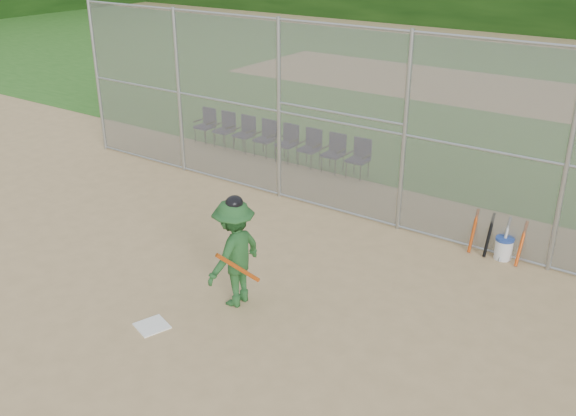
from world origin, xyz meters
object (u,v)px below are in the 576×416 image
Objects in this scene: home_plate at (152,326)px; batter_at_plate at (234,252)px; water_cooler at (504,248)px; chair_0 at (205,126)px.

home_plate is 0.24× the size of batter_at_plate.
home_plate is 6.52m from water_cooler.
home_plate is at bearing -115.31° from batter_at_plate.
water_cooler is at bearing 52.43° from batter_at_plate.
batter_at_plate is 1.99× the size of chair_0.
batter_at_plate is (0.62, 1.31, 0.91)m from home_plate.
batter_at_plate is at bearing -127.57° from water_cooler.
batter_at_plate is 4.45× the size of water_cooler.
water_cooler is at bearing -12.87° from chair_0.
chair_0 is (-9.32, 2.13, 0.26)m from water_cooler.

